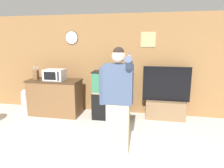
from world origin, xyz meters
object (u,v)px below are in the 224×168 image
Objects in this scene: microwave at (55,75)px; knife_block at (36,75)px; person_standing at (118,100)px; trash_bin at (26,100)px; counter_island at (55,97)px; aquarium_on_stand at (111,95)px; tv_on_stand at (165,104)px.

microwave is 0.51m from knife_block.
person_standing is (1.87, -1.47, -0.13)m from microwave.
trash_bin is (-0.94, 0.06, -0.75)m from microwave.
counter_island is at bearing -2.06° from trash_bin.
person_standing is at bearing -74.14° from aquarium_on_stand.
tv_on_stand reaches higher than trash_bin.
microwave is 2.89m from tv_on_stand.
tv_on_stand is (2.83, 0.26, -0.09)m from counter_island.
knife_block is 2.79m from person_standing.
knife_block is 0.29× the size of aquarium_on_stand.
counter_island is at bearing -179.69° from aquarium_on_stand.
trash_bin is at bearing 168.51° from knife_block.
knife_block is at bearing -174.60° from tv_on_stand.
microwave is 0.28× the size of person_standing.
aquarium_on_stand is (1.44, 0.04, -0.48)m from microwave.
knife_block is at bearing -11.49° from trash_bin.
knife_block is at bearing -177.39° from microwave.
tv_on_stand is at bearing 5.40° from knife_block.
microwave is 1.20m from trash_bin.
microwave is at bearing -38.37° from counter_island.
microwave is at bearing -3.84° from trash_bin.
aquarium_on_stand is 1.38m from tv_on_stand.
tv_on_stand is at bearing 5.21° from counter_island.
trash_bin is at bearing 176.16° from microwave.
knife_block reaches higher than microwave.
person_standing is (2.39, -1.44, -0.12)m from knife_block.
trash_bin is (-0.90, 0.03, -0.14)m from counter_island.
aquarium_on_stand is 0.91× the size of tv_on_stand.
aquarium_on_stand is at bearing 105.86° from person_standing.
trash_bin is (-3.73, -0.23, -0.06)m from tv_on_stand.
person_standing reaches higher than tv_on_stand.
counter_island is at bearing 141.63° from microwave.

